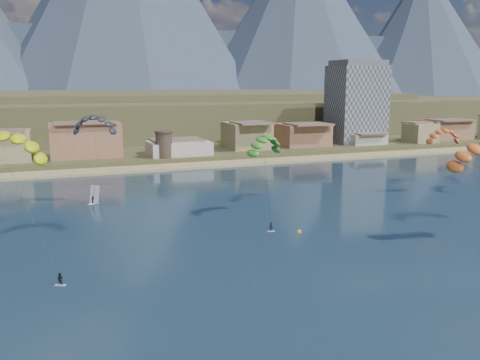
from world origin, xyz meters
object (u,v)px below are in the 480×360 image
object	(u,v)px
apartment_tower	(356,102)
windsurfer	(94,198)
kitesurfer_yellow	(5,144)
buoy	(299,232)
watchtower	(164,144)
kitesurfer_green	(265,143)

from	to	relation	value
apartment_tower	windsurfer	bearing A→B (deg)	-149.68
apartment_tower	kitesurfer_yellow	size ratio (longest dim) A/B	1.50
apartment_tower	buoy	world-z (taller)	apartment_tower
watchtower	windsurfer	xyz separation A→B (m)	(-25.74, -47.85, -5.10)
kitesurfer_yellow	kitesurfer_green	size ratio (longest dim) A/B	1.18
watchtower	buoy	distance (m)	82.75
windsurfer	watchtower	bearing A→B (deg)	61.72
kitesurfer_green	apartment_tower	bearing A→B (deg)	47.94
watchtower	buoy	xyz separation A→B (m)	(5.85, -82.31, -6.24)
kitesurfer_yellow	windsurfer	world-z (taller)	kitesurfer_yellow
watchtower	kitesurfer_yellow	xyz separation A→B (m)	(-39.38, -82.44, 11.12)
kitesurfer_yellow	buoy	world-z (taller)	kitesurfer_yellow
kitesurfer_green	buoy	xyz separation A→B (m)	(0.94, -13.08, -14.18)
kitesurfer_yellow	buoy	size ratio (longest dim) A/B	28.45
kitesurfer_green	windsurfer	distance (m)	39.58
kitesurfer_yellow	buoy	xyz separation A→B (m)	(45.23, 0.13, -17.36)
kitesurfer_yellow	kitesurfer_green	distance (m)	46.33
watchtower	kitesurfer_yellow	size ratio (longest dim) A/B	0.40
apartment_tower	watchtower	size ratio (longest dim) A/B	3.72
watchtower	apartment_tower	bearing A→B (deg)	9.93
watchtower	kitesurfer_yellow	bearing A→B (deg)	-115.53
kitesurfer_yellow	buoy	distance (m)	48.45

